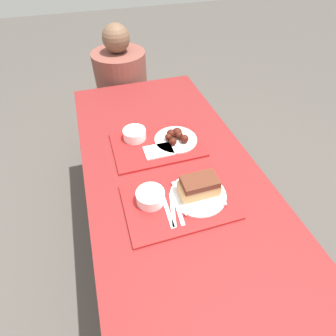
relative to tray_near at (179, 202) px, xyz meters
name	(u,v)px	position (x,y,z in m)	size (l,w,h in m)	color
ground_plane	(171,250)	(0.03, 0.18, -0.79)	(12.00, 12.00, 0.00)	#4C4742
picnic_table	(172,185)	(0.03, 0.18, -0.10)	(0.81, 1.82, 0.78)	maroon
picnic_bench_far	(132,115)	(0.03, 1.31, -0.41)	(0.77, 0.28, 0.45)	maroon
tray_near	(179,202)	(0.00, 0.00, 0.00)	(0.45, 0.31, 0.01)	red
tray_far	(157,145)	(0.01, 0.38, 0.00)	(0.45, 0.31, 0.01)	red
bowl_coleslaw_near	(150,196)	(-0.11, 0.04, 0.04)	(0.12, 0.12, 0.05)	white
brisket_sandwich_plate	(199,189)	(0.09, 0.01, 0.04)	(0.24, 0.24, 0.10)	white
plastic_fork_near	(173,209)	(-0.04, -0.04, 0.01)	(0.05, 0.17, 0.00)	white
plastic_knife_near	(178,208)	(-0.02, -0.04, 0.01)	(0.03, 0.17, 0.00)	white
plastic_spoon_near	(168,211)	(-0.06, -0.04, 0.01)	(0.02, 0.17, 0.00)	white
bowl_coleslaw_far	(135,134)	(-0.09, 0.47, 0.04)	(0.12, 0.12, 0.05)	white
wings_plate_far	(176,137)	(0.12, 0.39, 0.02)	(0.22, 0.22, 0.06)	white
napkin_far	(159,151)	(0.00, 0.33, 0.01)	(0.14, 0.10, 0.01)	white
person_seated_across	(121,79)	(-0.02, 1.31, -0.07)	(0.39, 0.39, 0.66)	brown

